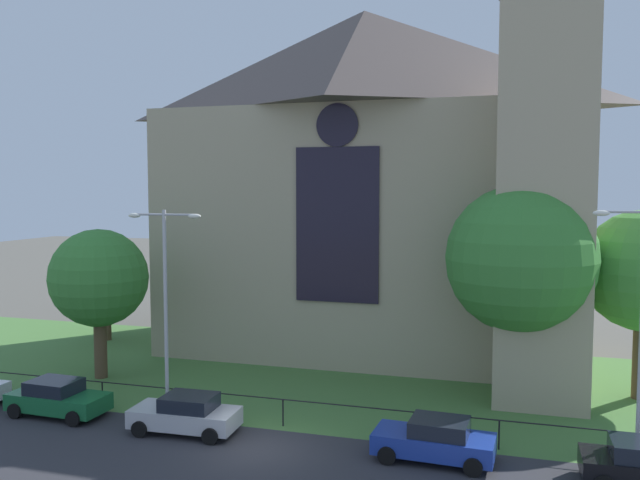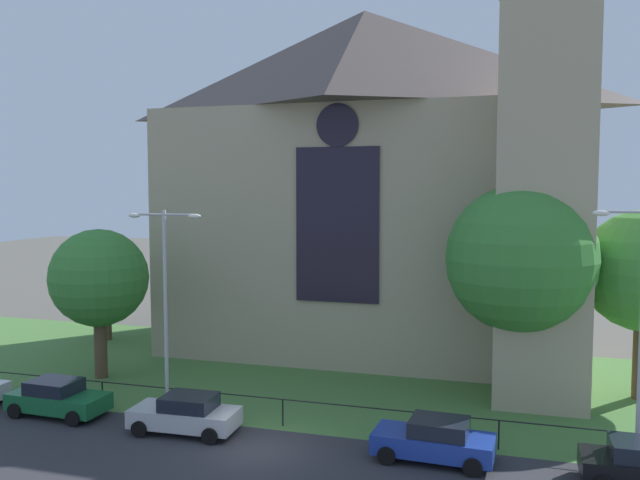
{
  "view_description": "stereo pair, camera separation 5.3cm",
  "coord_description": "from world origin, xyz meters",
  "px_view_note": "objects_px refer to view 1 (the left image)",
  "views": [
    {
      "loc": [
        9.05,
        -22.16,
        9.59
      ],
      "look_at": [
        0.05,
        8.0,
        7.14
      ],
      "focal_mm": 37.33,
      "sensor_mm": 36.0,
      "label": 1
    },
    {
      "loc": [
        9.1,
        -22.15,
        9.59
      ],
      "look_at": [
        0.05,
        8.0,
        7.14
      ],
      "focal_mm": 37.33,
      "sensor_mm": 36.0,
      "label": 2
    }
  ],
  "objects_px": {
    "parked_car_silver": "(186,414)",
    "tree_left_far": "(106,276)",
    "parked_car_green": "(58,398)",
    "church_building": "(374,177)",
    "tree_left_near": "(99,278)",
    "streetlamp_near": "(165,286)",
    "tree_right_near": "(521,259)",
    "parked_car_blue": "(435,440)"
  },
  "relations": [
    {
      "from": "tree_left_near",
      "to": "parked_car_silver",
      "type": "relative_size",
      "value": 1.77
    },
    {
      "from": "streetlamp_near",
      "to": "church_building",
      "type": "bearing_deg",
      "value": 66.77
    },
    {
      "from": "parked_car_green",
      "to": "church_building",
      "type": "bearing_deg",
      "value": 57.88
    },
    {
      "from": "tree_left_near",
      "to": "parked_car_blue",
      "type": "xyz_separation_m",
      "value": [
        17.49,
        -5.56,
        -4.33
      ]
    },
    {
      "from": "streetlamp_near",
      "to": "parked_car_green",
      "type": "height_order",
      "value": "streetlamp_near"
    },
    {
      "from": "church_building",
      "to": "streetlamp_near",
      "type": "distance_m",
      "value": 15.81
    },
    {
      "from": "church_building",
      "to": "tree_left_far",
      "type": "bearing_deg",
      "value": -171.51
    },
    {
      "from": "tree_left_near",
      "to": "church_building",
      "type": "bearing_deg",
      "value": 39.48
    },
    {
      "from": "tree_left_near",
      "to": "parked_car_silver",
      "type": "height_order",
      "value": "tree_left_near"
    },
    {
      "from": "parked_car_green",
      "to": "parked_car_blue",
      "type": "bearing_deg",
      "value": 1.43
    },
    {
      "from": "streetlamp_near",
      "to": "parked_car_green",
      "type": "xyz_separation_m",
      "value": [
        -4.4,
        -1.41,
        -4.75
      ]
    },
    {
      "from": "tree_left_near",
      "to": "streetlamp_near",
      "type": "height_order",
      "value": "streetlamp_near"
    },
    {
      "from": "church_building",
      "to": "parked_car_green",
      "type": "relative_size",
      "value": 6.1
    },
    {
      "from": "tree_right_near",
      "to": "streetlamp_near",
      "type": "height_order",
      "value": "tree_right_near"
    },
    {
      "from": "tree_left_far",
      "to": "parked_car_blue",
      "type": "distance_m",
      "value": 25.88
    },
    {
      "from": "tree_right_near",
      "to": "tree_left_far",
      "type": "xyz_separation_m",
      "value": [
        -24.95,
        5.59,
        -2.38
      ]
    },
    {
      "from": "church_building",
      "to": "parked_car_silver",
      "type": "bearing_deg",
      "value": -105.11
    },
    {
      "from": "parked_car_green",
      "to": "parked_car_silver",
      "type": "distance_m",
      "value": 6.16
    },
    {
      "from": "tree_left_far",
      "to": "streetlamp_near",
      "type": "relative_size",
      "value": 0.71
    },
    {
      "from": "church_building",
      "to": "tree_left_near",
      "type": "distance_m",
      "value": 16.36
    },
    {
      "from": "tree_right_near",
      "to": "parked_car_silver",
      "type": "xyz_separation_m",
      "value": [
        -12.49,
        -7.42,
        -5.73
      ]
    },
    {
      "from": "parked_car_silver",
      "to": "parked_car_green",
      "type": "bearing_deg",
      "value": -4.39
    },
    {
      "from": "church_building",
      "to": "tree_left_near",
      "type": "height_order",
      "value": "church_building"
    },
    {
      "from": "church_building",
      "to": "tree_left_far",
      "type": "height_order",
      "value": "church_building"
    },
    {
      "from": "tree_left_near",
      "to": "parked_car_blue",
      "type": "bearing_deg",
      "value": -17.63
    },
    {
      "from": "church_building",
      "to": "tree_right_near",
      "type": "relative_size",
      "value": 2.66
    },
    {
      "from": "tree_left_far",
      "to": "streetlamp_near",
      "type": "xyz_separation_m",
      "value": [
        10.7,
        -11.36,
        1.4
      ]
    },
    {
      "from": "church_building",
      "to": "parked_car_blue",
      "type": "distance_m",
      "value": 18.95
    },
    {
      "from": "church_building",
      "to": "parked_car_green",
      "type": "bearing_deg",
      "value": -124.13
    },
    {
      "from": "tree_left_far",
      "to": "parked_car_silver",
      "type": "distance_m",
      "value": 18.33
    },
    {
      "from": "parked_car_blue",
      "to": "parked_car_green",
      "type": "bearing_deg",
      "value": 2.28
    },
    {
      "from": "streetlamp_near",
      "to": "parked_car_green",
      "type": "bearing_deg",
      "value": -162.18
    },
    {
      "from": "parked_car_blue",
      "to": "church_building",
      "type": "bearing_deg",
      "value": -67.44
    },
    {
      "from": "parked_car_silver",
      "to": "tree_left_far",
      "type": "bearing_deg",
      "value": -48.4
    },
    {
      "from": "streetlamp_near",
      "to": "parked_car_silver",
      "type": "height_order",
      "value": "streetlamp_near"
    },
    {
      "from": "tree_right_near",
      "to": "parked_car_blue",
      "type": "relative_size",
      "value": 2.28
    },
    {
      "from": "parked_car_silver",
      "to": "parked_car_blue",
      "type": "distance_m",
      "value": 9.71
    },
    {
      "from": "tree_right_near",
      "to": "parked_car_blue",
      "type": "bearing_deg",
      "value": -110.77
    },
    {
      "from": "church_building",
      "to": "tree_left_far",
      "type": "relative_size",
      "value": 4.23
    },
    {
      "from": "parked_car_blue",
      "to": "tree_left_far",
      "type": "bearing_deg",
      "value": -27.41
    },
    {
      "from": "church_building",
      "to": "parked_car_silver",
      "type": "xyz_separation_m",
      "value": [
        -4.19,
        -15.5,
        -9.53
      ]
    },
    {
      "from": "church_building",
      "to": "tree_right_near",
      "type": "distance_m",
      "value": 12.19
    }
  ]
}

